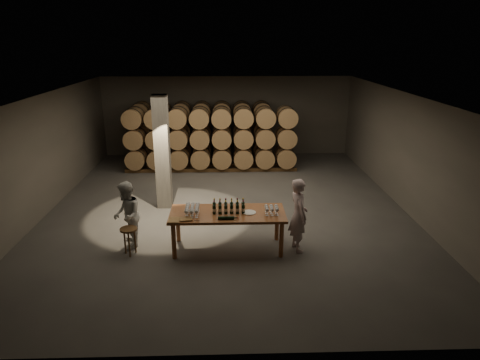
{
  "coord_description": "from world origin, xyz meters",
  "views": [
    {
      "loc": [
        0.0,
        -11.4,
        4.63
      ],
      "look_at": [
        0.34,
        -0.79,
        1.1
      ],
      "focal_mm": 32.0,
      "sensor_mm": 36.0,
      "label": 1
    }
  ],
  "objects_px": {
    "tasting_table": "(228,217)",
    "person_man": "(298,215)",
    "bottle_cluster": "(229,208)",
    "stool": "(129,233)",
    "notebook_near": "(186,219)",
    "plate": "(249,212)",
    "person_woman": "(127,215)"
  },
  "relations": [
    {
      "from": "plate",
      "to": "notebook_near",
      "type": "relative_size",
      "value": 1.14
    },
    {
      "from": "bottle_cluster",
      "to": "person_man",
      "type": "xyz_separation_m",
      "value": [
        1.57,
        -0.09,
        -0.16
      ]
    },
    {
      "from": "tasting_table",
      "to": "person_woman",
      "type": "height_order",
      "value": "person_woman"
    },
    {
      "from": "person_man",
      "to": "person_woman",
      "type": "relative_size",
      "value": 1.08
    },
    {
      "from": "stool",
      "to": "person_man",
      "type": "bearing_deg",
      "value": 1.89
    },
    {
      "from": "plate",
      "to": "stool",
      "type": "bearing_deg",
      "value": -176.11
    },
    {
      "from": "stool",
      "to": "person_woman",
      "type": "bearing_deg",
      "value": 105.55
    },
    {
      "from": "tasting_table",
      "to": "notebook_near",
      "type": "bearing_deg",
      "value": -157.0
    },
    {
      "from": "person_woman",
      "to": "plate",
      "type": "bearing_deg",
      "value": 73.97
    },
    {
      "from": "notebook_near",
      "to": "person_man",
      "type": "relative_size",
      "value": 0.16
    },
    {
      "from": "notebook_near",
      "to": "tasting_table",
      "type": "bearing_deg",
      "value": 12.67
    },
    {
      "from": "person_woman",
      "to": "stool",
      "type": "bearing_deg",
      "value": 3.62
    },
    {
      "from": "notebook_near",
      "to": "plate",
      "type": "bearing_deg",
      "value": 3.86
    },
    {
      "from": "bottle_cluster",
      "to": "plate",
      "type": "distance_m",
      "value": 0.47
    },
    {
      "from": "tasting_table",
      "to": "person_man",
      "type": "height_order",
      "value": "person_man"
    },
    {
      "from": "bottle_cluster",
      "to": "stool",
      "type": "xyz_separation_m",
      "value": [
        -2.22,
        -0.22,
        -0.49
      ]
    },
    {
      "from": "stool",
      "to": "person_man",
      "type": "height_order",
      "value": "person_man"
    },
    {
      "from": "tasting_table",
      "to": "bottle_cluster",
      "type": "relative_size",
      "value": 3.57
    },
    {
      "from": "notebook_near",
      "to": "person_man",
      "type": "distance_m",
      "value": 2.51
    },
    {
      "from": "person_man",
      "to": "person_woman",
      "type": "height_order",
      "value": "person_man"
    },
    {
      "from": "stool",
      "to": "person_man",
      "type": "xyz_separation_m",
      "value": [
        3.79,
        0.13,
        0.33
      ]
    },
    {
      "from": "stool",
      "to": "tasting_table",
      "type": "bearing_deg",
      "value": 5.57
    },
    {
      "from": "plate",
      "to": "person_woman",
      "type": "xyz_separation_m",
      "value": [
        -2.79,
        0.2,
        -0.12
      ]
    },
    {
      "from": "plate",
      "to": "person_man",
      "type": "xyz_separation_m",
      "value": [
        1.11,
        -0.06,
        -0.05
      ]
    },
    {
      "from": "tasting_table",
      "to": "notebook_near",
      "type": "relative_size",
      "value": 9.78
    },
    {
      "from": "bottle_cluster",
      "to": "person_woman",
      "type": "height_order",
      "value": "person_woman"
    },
    {
      "from": "bottle_cluster",
      "to": "plate",
      "type": "xyz_separation_m",
      "value": [
        0.46,
        -0.04,
        -0.1
      ]
    },
    {
      "from": "plate",
      "to": "person_woman",
      "type": "distance_m",
      "value": 2.8
    },
    {
      "from": "tasting_table",
      "to": "notebook_near",
      "type": "distance_m",
      "value": 0.98
    },
    {
      "from": "plate",
      "to": "notebook_near",
      "type": "distance_m",
      "value": 1.43
    },
    {
      "from": "notebook_near",
      "to": "person_man",
      "type": "bearing_deg",
      "value": -3.62
    },
    {
      "from": "notebook_near",
      "to": "person_man",
      "type": "xyz_separation_m",
      "value": [
        2.49,
        0.29,
        -0.06
      ]
    }
  ]
}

